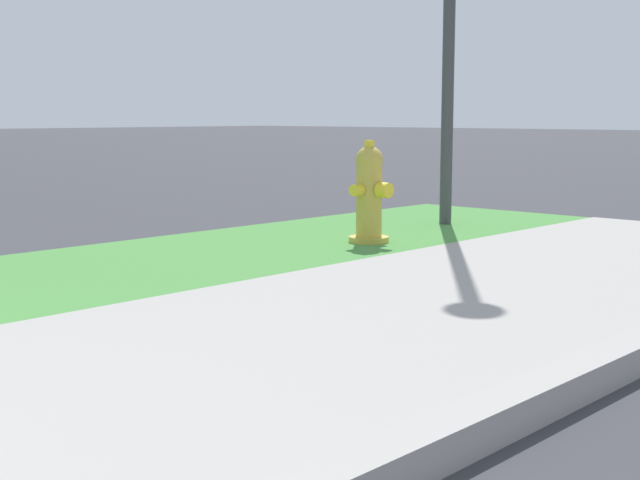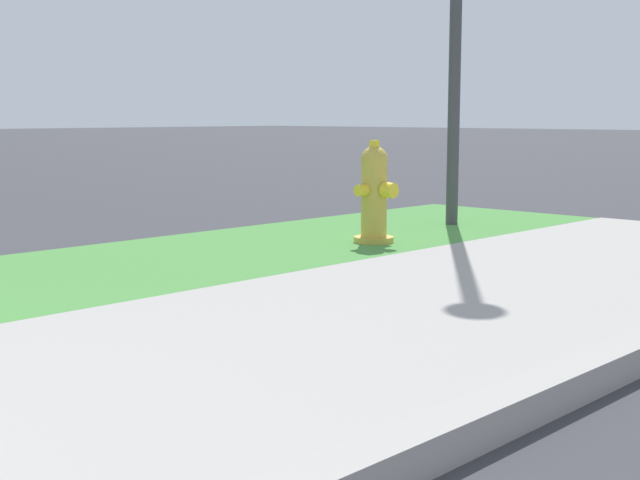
{
  "view_description": "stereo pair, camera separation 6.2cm",
  "coord_description": "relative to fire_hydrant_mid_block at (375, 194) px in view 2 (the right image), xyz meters",
  "views": [
    {
      "loc": [
        0.79,
        -2.74,
        1.0
      ],
      "look_at": [
        3.94,
        0.19,
        0.4
      ],
      "focal_mm": 50.0,
      "sensor_mm": 36.0,
      "label": 1
    },
    {
      "loc": [
        0.84,
        -2.79,
        1.0
      ],
      "look_at": [
        3.94,
        0.19,
        0.4
      ],
      "focal_mm": 50.0,
      "sensor_mm": 36.0,
      "label": 2
    }
  ],
  "objects": [
    {
      "name": "fire_hydrant_mid_block",
      "position": [
        0.0,
        0.0,
        0.0
      ],
      "size": [
        0.39,
        0.36,
        0.81
      ],
      "rotation": [
        0.0,
        0.0,
        3.14
      ],
      "color": "gold",
      "rests_on": "ground"
    }
  ]
}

